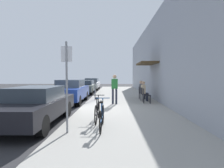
{
  "coord_description": "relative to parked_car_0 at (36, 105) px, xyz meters",
  "views": [
    {
      "loc": [
        1.75,
        -9.28,
        1.75
      ],
      "look_at": [
        1.55,
        6.8,
        1.03
      ],
      "focal_mm": 29.17,
      "sensor_mm": 36.0,
      "label": 1
    }
  ],
  "objects": [
    {
      "name": "cafe_chair_2",
      "position": [
        4.72,
        6.24,
        -0.08
      ],
      "size": [
        0.47,
        0.47,
        0.87
      ],
      "color": "black",
      "rests_on": "sidewalk_slab"
    },
    {
      "name": "seated_patron_1",
      "position": [
        4.78,
        5.2,
        0.11
      ],
      "size": [
        0.45,
        0.39,
        1.29
      ],
      "color": "#232838",
      "rests_on": "sidewalk_slab"
    },
    {
      "name": "parked_car_1",
      "position": [
        0.0,
        5.23,
        0.07
      ],
      "size": [
        1.8,
        4.4,
        1.5
      ],
      "color": "navy",
      "rests_on": "ground_plane"
    },
    {
      "name": "parking_meter",
      "position": [
        1.55,
        5.73,
        0.18
      ],
      "size": [
        0.12,
        0.1,
        1.32
      ],
      "color": "slate",
      "rests_on": "sidewalk_slab"
    },
    {
      "name": "cafe_chair_0",
      "position": [
        4.72,
        4.3,
        -0.08
      ],
      "size": [
        0.47,
        0.47,
        0.87
      ],
      "color": "black",
      "rests_on": "sidewalk_slab"
    },
    {
      "name": "parked_car_2",
      "position": [
        -0.0,
        11.24,
        -0.01
      ],
      "size": [
        1.8,
        4.4,
        1.31
      ],
      "color": "#47514C",
      "rests_on": "ground_plane"
    },
    {
      "name": "parked_car_0",
      "position": [
        0.0,
        0.0,
        0.0
      ],
      "size": [
        1.8,
        4.4,
        1.35
      ],
      "color": "black",
      "rests_on": "ground_plane"
    },
    {
      "name": "parked_car_3",
      "position": [
        -0.0,
        16.48,
        0.04
      ],
      "size": [
        1.8,
        4.4,
        1.45
      ],
      "color": "silver",
      "rests_on": "ground_plane"
    },
    {
      "name": "seated_patron_2",
      "position": [
        4.78,
        6.24,
        0.11
      ],
      "size": [
        0.44,
        0.38,
        1.29
      ],
      "color": "#232838",
      "rests_on": "sidewalk_slab"
    },
    {
      "name": "street_sign",
      "position": [
        1.5,
        -1.37,
        0.93
      ],
      "size": [
        0.32,
        0.06,
        2.6
      ],
      "color": "gray",
      "rests_on": "sidewalk_slab"
    },
    {
      "name": "bicycle_1",
      "position": [
        2.47,
        -0.95,
        -0.23
      ],
      "size": [
        0.46,
        1.71,
        0.9
      ],
      "color": "black",
      "rests_on": "sidewalk_slab"
    },
    {
      "name": "bicycle_0",
      "position": [
        2.24,
        -0.03,
        -0.23
      ],
      "size": [
        0.46,
        1.71,
        0.9
      ],
      "color": "black",
      "rests_on": "sidewalk_slab"
    },
    {
      "name": "sidewalk_slab",
      "position": [
        3.35,
        4.76,
        -0.65
      ],
      "size": [
        4.5,
        32.0,
        0.12
      ],
      "primitive_type": "cube",
      "color": "#9E9B93",
      "rests_on": "ground_plane"
    },
    {
      "name": "pedestrian_standing",
      "position": [
        2.87,
        3.93,
        0.41
      ],
      "size": [
        0.36,
        0.22,
        1.7
      ],
      "color": "#232838",
      "rests_on": "sidewalk_slab"
    },
    {
      "name": "building_facade",
      "position": [
        5.75,
        4.77,
        2.25
      ],
      "size": [
        1.4,
        32.0,
        5.91
      ],
      "color": "#999EA8",
      "rests_on": "ground_plane"
    },
    {
      "name": "ground_plane",
      "position": [
        1.1,
        2.76,
        -0.71
      ],
      "size": [
        60.0,
        60.0,
        0.0
      ],
      "primitive_type": "plane",
      "color": "#2D2D30"
    },
    {
      "name": "cafe_chair_1",
      "position": [
        4.72,
        5.2,
        -0.08
      ],
      "size": [
        0.48,
        0.48,
        0.87
      ],
      "color": "black",
      "rests_on": "sidewalk_slab"
    }
  ]
}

